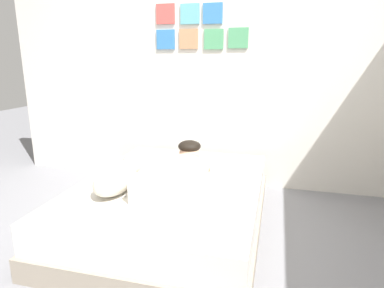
% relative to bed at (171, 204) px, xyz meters
% --- Properties ---
extents(ground_plane, '(12.95, 12.95, 0.00)m').
position_rel_bed_xyz_m(ground_plane, '(-0.01, -0.54, -0.19)').
color(ground_plane, gray).
extents(back_wall, '(4.48, 0.12, 2.50)m').
position_rel_bed_xyz_m(back_wall, '(-0.01, 1.13, 1.06)').
color(back_wall, silver).
rests_on(back_wall, ground).
extents(bed, '(1.45, 1.92, 0.39)m').
position_rel_bed_xyz_m(bed, '(0.00, 0.00, 0.00)').
color(bed, gray).
rests_on(bed, ground).
extents(pillow, '(0.52, 0.32, 0.11)m').
position_rel_bed_xyz_m(pillow, '(0.03, 0.47, 0.25)').
color(pillow, white).
rests_on(pillow, bed).
extents(person_lying, '(0.43, 0.92, 0.27)m').
position_rel_bed_xyz_m(person_lying, '(0.07, -0.04, 0.30)').
color(person_lying, silver).
rests_on(person_lying, bed).
extents(dog, '(0.26, 0.57, 0.21)m').
position_rel_bed_xyz_m(dog, '(-0.32, -0.28, 0.30)').
color(dog, beige).
rests_on(dog, bed).
extents(coffee_cup, '(0.12, 0.09, 0.07)m').
position_rel_bed_xyz_m(coffee_cup, '(0.26, 0.36, 0.23)').
color(coffee_cup, white).
rests_on(coffee_cup, bed).
extents(cell_phone, '(0.07, 0.14, 0.01)m').
position_rel_bed_xyz_m(cell_phone, '(-0.21, -0.04, 0.20)').
color(cell_phone, black).
rests_on(cell_phone, bed).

